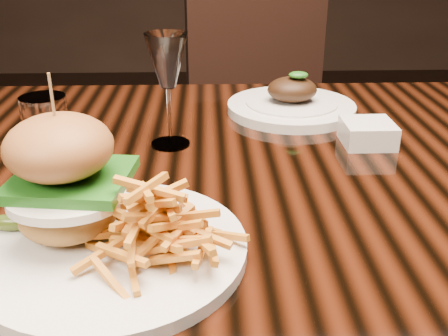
{
  "coord_description": "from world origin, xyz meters",
  "views": [
    {
      "loc": [
        -0.06,
        -0.72,
        1.08
      ],
      "look_at": [
        -0.04,
        -0.14,
        0.81
      ],
      "focal_mm": 42.0,
      "sensor_mm": 36.0,
      "label": 1
    }
  ],
  "objects_px": {
    "chair_far": "(265,110)",
    "wine_glass": "(167,65)",
    "far_dish": "(291,104)",
    "burger_plate": "(107,211)",
    "dining_table": "(247,210)"
  },
  "relations": [
    {
      "from": "dining_table",
      "to": "chair_far",
      "type": "height_order",
      "value": "chair_far"
    },
    {
      "from": "wine_glass",
      "to": "burger_plate",
      "type": "bearing_deg",
      "value": -98.28
    },
    {
      "from": "far_dish",
      "to": "chair_far",
      "type": "height_order",
      "value": "chair_far"
    },
    {
      "from": "dining_table",
      "to": "far_dish",
      "type": "bearing_deg",
      "value": 67.43
    },
    {
      "from": "burger_plate",
      "to": "chair_far",
      "type": "distance_m",
      "value": 1.19
    },
    {
      "from": "burger_plate",
      "to": "far_dish",
      "type": "height_order",
      "value": "burger_plate"
    },
    {
      "from": "wine_glass",
      "to": "far_dish",
      "type": "xyz_separation_m",
      "value": [
        0.22,
        0.16,
        -0.12
      ]
    },
    {
      "from": "burger_plate",
      "to": "wine_glass",
      "type": "relative_size",
      "value": 1.62
    },
    {
      "from": "dining_table",
      "to": "chair_far",
      "type": "xyz_separation_m",
      "value": [
        0.13,
        0.89,
        -0.13
      ]
    },
    {
      "from": "far_dish",
      "to": "burger_plate",
      "type": "bearing_deg",
      "value": -119.52
    },
    {
      "from": "burger_plate",
      "to": "wine_glass",
      "type": "height_order",
      "value": "burger_plate"
    },
    {
      "from": "wine_glass",
      "to": "dining_table",
      "type": "bearing_deg",
      "value": -35.61
    },
    {
      "from": "chair_far",
      "to": "wine_glass",
      "type": "bearing_deg",
      "value": -117.74
    },
    {
      "from": "burger_plate",
      "to": "far_dish",
      "type": "xyz_separation_m",
      "value": [
        0.27,
        0.48,
        -0.04
      ]
    },
    {
      "from": "dining_table",
      "to": "burger_plate",
      "type": "distance_m",
      "value": 0.31
    }
  ]
}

